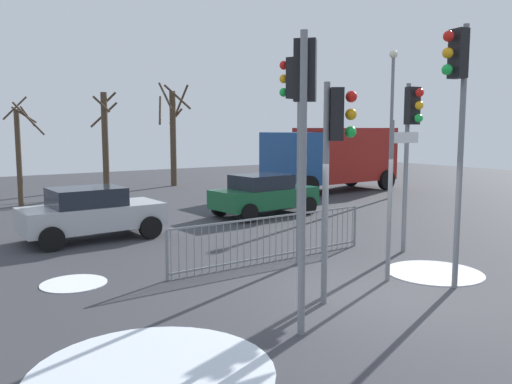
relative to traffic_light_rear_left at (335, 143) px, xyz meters
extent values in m
plane|color=#38383D|center=(0.87, -0.03, -2.86)|extent=(60.00, 60.00, 0.00)
cylinder|color=slate|center=(-0.12, 0.09, -0.91)|extent=(0.11, 0.11, 3.90)
cube|color=black|center=(0.01, -0.01, 0.49)|extent=(0.36, 0.39, 0.90)
sphere|color=red|center=(0.22, -0.15, 0.79)|extent=(0.20, 0.20, 0.20)
sphere|color=orange|center=(0.22, -0.15, 0.49)|extent=(0.20, 0.20, 0.20)
sphere|color=green|center=(0.22, -0.15, 0.19)|extent=(0.20, 0.20, 0.20)
cylinder|color=slate|center=(-1.36, -0.81, -0.61)|extent=(0.11, 0.11, 4.51)
cube|color=black|center=(-1.24, -0.70, 1.10)|extent=(0.38, 0.38, 0.90)
sphere|color=red|center=(-1.06, -0.52, 1.40)|extent=(0.20, 0.20, 0.20)
sphere|color=orange|center=(-1.06, -0.52, 1.10)|extent=(0.20, 0.20, 0.20)
sphere|color=green|center=(-1.06, -0.52, 0.80)|extent=(0.20, 0.20, 0.20)
cylinder|color=slate|center=(4.16, 1.98, -0.76)|extent=(0.11, 0.11, 4.20)
cube|color=black|center=(4.13, 1.82, 0.79)|extent=(0.36, 0.28, 0.90)
sphere|color=red|center=(4.08, 1.57, 1.09)|extent=(0.20, 0.20, 0.20)
sphere|color=orange|center=(4.08, 1.57, 0.79)|extent=(0.20, 0.20, 0.20)
sphere|color=green|center=(4.08, 1.57, 0.49)|extent=(0.20, 0.20, 0.20)
cylinder|color=slate|center=(1.21, 2.52, -0.48)|extent=(0.11, 0.11, 4.77)
cube|color=black|center=(1.15, 2.67, 1.36)|extent=(0.38, 0.33, 0.90)
sphere|color=red|center=(1.05, 2.90, 1.66)|extent=(0.20, 0.20, 0.20)
sphere|color=orange|center=(1.05, 2.90, 1.36)|extent=(0.20, 0.20, 0.20)
sphere|color=green|center=(1.05, 2.90, 1.06)|extent=(0.20, 0.20, 0.20)
cylinder|color=slate|center=(2.62, -0.64, -0.34)|extent=(0.11, 0.11, 5.03)
cube|color=black|center=(2.46, -0.61, 1.62)|extent=(0.28, 0.36, 0.90)
sphere|color=red|center=(2.21, -0.56, 1.92)|extent=(0.20, 0.20, 0.20)
sphere|color=orange|center=(2.21, -0.56, 1.62)|extent=(0.20, 0.20, 0.20)
sphere|color=green|center=(2.21, -0.56, 1.32)|extent=(0.20, 0.20, 0.20)
cylinder|color=slate|center=(1.90, 0.43, -1.22)|extent=(0.09, 0.09, 3.27)
cube|color=white|center=(2.29, 0.42, 0.06)|extent=(0.70, 0.06, 0.22)
cube|color=slate|center=(0.87, 3.05, -1.81)|extent=(5.48, 0.25, 0.04)
cube|color=slate|center=(0.87, 3.05, -2.74)|extent=(5.48, 0.25, 0.04)
cylinder|color=slate|center=(-1.78, 2.95, -2.34)|extent=(0.02, 0.02, 1.05)
cylinder|color=slate|center=(-1.60, 2.96, -2.34)|extent=(0.02, 0.02, 1.05)
cylinder|color=slate|center=(-1.41, 2.97, -2.34)|extent=(0.02, 0.02, 1.05)
cylinder|color=slate|center=(-1.23, 2.97, -2.34)|extent=(0.02, 0.02, 1.05)
cylinder|color=slate|center=(-1.05, 2.98, -2.34)|extent=(0.02, 0.02, 1.05)
cylinder|color=slate|center=(-0.87, 2.99, -2.34)|extent=(0.02, 0.02, 1.05)
cylinder|color=slate|center=(-0.68, 2.99, -2.34)|extent=(0.02, 0.02, 1.05)
cylinder|color=slate|center=(-0.50, 3.00, -2.34)|extent=(0.02, 0.02, 1.05)
cylinder|color=slate|center=(-0.32, 3.01, -2.34)|extent=(0.02, 0.02, 1.05)
cylinder|color=slate|center=(-0.13, 3.02, -2.34)|extent=(0.02, 0.02, 1.05)
cylinder|color=slate|center=(0.05, 3.02, -2.34)|extent=(0.02, 0.02, 1.05)
cylinder|color=slate|center=(0.23, 3.03, -2.34)|extent=(0.02, 0.02, 1.05)
cylinder|color=slate|center=(0.41, 3.04, -2.34)|extent=(0.02, 0.02, 1.05)
cylinder|color=slate|center=(0.60, 3.04, -2.34)|extent=(0.02, 0.02, 1.05)
cylinder|color=slate|center=(0.78, 3.05, -2.34)|extent=(0.02, 0.02, 1.05)
cylinder|color=slate|center=(0.96, 3.06, -2.34)|extent=(0.02, 0.02, 1.05)
cylinder|color=slate|center=(1.14, 3.06, -2.34)|extent=(0.02, 0.02, 1.05)
cylinder|color=slate|center=(1.33, 3.07, -2.34)|extent=(0.02, 0.02, 1.05)
cylinder|color=slate|center=(1.51, 3.08, -2.34)|extent=(0.02, 0.02, 1.05)
cylinder|color=slate|center=(1.69, 3.08, -2.34)|extent=(0.02, 0.02, 1.05)
cylinder|color=slate|center=(1.88, 3.09, -2.34)|extent=(0.02, 0.02, 1.05)
cylinder|color=slate|center=(2.06, 3.10, -2.34)|extent=(0.02, 0.02, 1.05)
cylinder|color=slate|center=(2.24, 3.11, -2.34)|extent=(0.02, 0.02, 1.05)
cylinder|color=slate|center=(2.42, 3.11, -2.34)|extent=(0.02, 0.02, 1.05)
cylinder|color=slate|center=(2.61, 3.12, -2.34)|extent=(0.02, 0.02, 1.05)
cylinder|color=slate|center=(2.79, 3.13, -2.34)|extent=(0.02, 0.02, 1.05)
cylinder|color=slate|center=(2.97, 3.13, -2.34)|extent=(0.02, 0.02, 1.05)
cylinder|color=slate|center=(3.15, 3.14, -2.34)|extent=(0.02, 0.02, 1.05)
cylinder|color=slate|center=(3.34, 3.15, -2.34)|extent=(0.02, 0.02, 1.05)
cylinder|color=slate|center=(3.52, 3.15, -2.34)|extent=(0.02, 0.02, 1.05)
cylinder|color=slate|center=(-1.87, 2.95, -2.34)|extent=(0.06, 0.06, 1.05)
cylinder|color=slate|center=(3.61, 3.16, -2.34)|extent=(0.06, 0.06, 1.05)
cube|color=#195933|center=(4.41, 8.53, -2.22)|extent=(3.92, 2.00, 0.65)
cube|color=#1E232D|center=(4.26, 8.52, -1.67)|extent=(2.01, 1.65, 0.55)
cylinder|color=black|center=(5.69, 9.48, -2.54)|extent=(0.66, 0.27, 0.64)
cylinder|color=black|center=(5.83, 7.79, -2.54)|extent=(0.66, 0.27, 0.64)
cylinder|color=black|center=(3.00, 9.27, -2.54)|extent=(0.66, 0.27, 0.64)
cylinder|color=black|center=(3.14, 7.57, -2.54)|extent=(0.66, 0.27, 0.64)
cube|color=#B2B5BA|center=(-1.92, 7.83, -2.22)|extent=(3.85, 1.82, 0.65)
cube|color=#1E232D|center=(-2.07, 7.83, -1.67)|extent=(1.95, 1.56, 0.55)
cylinder|color=black|center=(-0.60, 8.73, -2.54)|extent=(0.65, 0.24, 0.64)
cylinder|color=black|center=(-0.55, 7.03, -2.54)|extent=(0.65, 0.24, 0.64)
cylinder|color=black|center=(-3.30, 8.64, -2.54)|extent=(0.65, 0.24, 0.64)
cylinder|color=black|center=(-3.24, 6.94, -2.54)|extent=(0.65, 0.24, 0.64)
cube|color=maroon|center=(12.18, 12.65, -1.06)|extent=(5.12, 2.65, 2.60)
cube|color=navy|center=(8.64, 12.47, -1.16)|extent=(2.12, 2.40, 2.40)
cylinder|color=black|center=(8.70, 11.27, -2.36)|extent=(1.01, 0.35, 1.00)
cylinder|color=black|center=(8.58, 13.66, -2.36)|extent=(1.01, 0.35, 1.00)
cylinder|color=black|center=(13.94, 11.54, -2.36)|extent=(1.01, 0.35, 1.00)
cylinder|color=black|center=(13.82, 13.93, -2.36)|extent=(1.01, 0.35, 1.00)
cylinder|color=slate|center=(11.59, 9.20, 0.21)|extent=(0.14, 0.14, 6.14)
sphere|color=#F2EACC|center=(11.59, 9.20, 3.39)|extent=(0.36, 0.36, 0.36)
cylinder|color=#473828|center=(5.83, 19.18, -0.35)|extent=(0.32, 0.32, 5.03)
cylinder|color=#473828|center=(5.80, 18.47, 1.82)|extent=(1.49, 0.18, 1.25)
cylinder|color=#473828|center=(5.38, 19.04, 1.88)|extent=(0.41, 1.03, 1.46)
cylinder|color=#473828|center=(6.40, 19.28, 1.71)|extent=(0.32, 1.25, 1.61)
cylinder|color=#473828|center=(6.12, 19.40, 0.87)|extent=(0.58, 0.72, 0.86)
cylinder|color=#473828|center=(5.24, 19.47, 1.17)|extent=(0.71, 1.31, 1.55)
cylinder|color=#473828|center=(-2.46, 15.51, -0.94)|extent=(0.21, 0.21, 3.84)
cylinder|color=#473828|center=(-2.27, 15.06, 0.74)|extent=(0.97, 0.48, 0.62)
cylinder|color=#473828|center=(-2.13, 14.92, 0.59)|extent=(1.27, 0.75, 1.25)
cylinder|color=#473828|center=(-2.11, 15.21, 0.68)|extent=(0.69, 0.78, 0.77)
cylinder|color=#473828|center=(-2.44, 15.95, 1.02)|extent=(0.94, 0.13, 0.95)
cylinder|color=#473828|center=(2.51, 20.25, -0.41)|extent=(0.32, 0.32, 4.91)
cylinder|color=#473828|center=(2.27, 19.92, 1.43)|extent=(0.79, 0.61, 0.85)
cylinder|color=#473828|center=(2.69, 20.90, 0.92)|extent=(1.40, 0.51, 1.36)
cylinder|color=#473828|center=(2.87, 20.47, 1.74)|extent=(0.56, 0.84, 0.70)
cylinder|color=white|center=(3.18, 0.27, -2.85)|extent=(2.06, 2.06, 0.01)
cylinder|color=white|center=(-3.54, 3.78, -2.85)|extent=(1.31, 1.31, 0.01)
cylinder|color=silver|center=(-3.77, -0.79, -2.85)|extent=(3.18, 3.18, 0.01)
camera|label=1|loc=(-6.23, -6.88, 0.27)|focal=37.19mm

